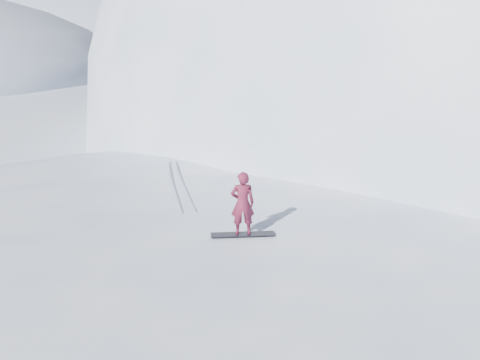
# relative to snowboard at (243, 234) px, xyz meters

# --- Properties ---
(ground) EXTENTS (400.00, 400.00, 0.00)m
(ground) POSITION_rel_snowboard_xyz_m (-0.80, -0.73, -2.41)
(ground) COLOR white
(ground) RESTS_ON ground
(near_ridge) EXTENTS (36.00, 28.00, 4.80)m
(near_ridge) POSITION_rel_snowboard_xyz_m (0.20, 2.27, -2.41)
(near_ridge) COLOR white
(near_ridge) RESTS_ON ground
(peak_shoulder) EXTENTS (28.00, 24.00, 18.00)m
(peak_shoulder) POSITION_rel_snowboard_xyz_m (9.20, 19.27, -2.41)
(peak_shoulder) COLOR white
(peak_shoulder) RESTS_ON ground
(far_ridge_c) EXTENTS (140.00, 90.00, 36.00)m
(far_ridge_c) POSITION_rel_snowboard_xyz_m (-40.80, 109.27, -2.41)
(far_ridge_c) COLOR white
(far_ridge_c) RESTS_ON ground
(wind_bumps) EXTENTS (16.00, 14.40, 1.00)m
(wind_bumps) POSITION_rel_snowboard_xyz_m (-1.36, 1.39, -2.41)
(wind_bumps) COLOR white
(wind_bumps) RESTS_ON ground
(snowboard) EXTENTS (1.57, 0.32, 0.03)m
(snowboard) POSITION_rel_snowboard_xyz_m (0.00, 0.00, 0.00)
(snowboard) COLOR black
(snowboard) RESTS_ON near_ridge
(snowboarder) EXTENTS (0.59, 0.39, 1.59)m
(snowboarder) POSITION_rel_snowboard_xyz_m (0.00, 0.00, 0.81)
(snowboarder) COLOR maroon
(snowboarder) RESTS_ON snowboard
(board_tracks) EXTENTS (1.35, 5.94, 0.04)m
(board_tracks) POSITION_rel_snowboard_xyz_m (-1.86, 4.54, 0.01)
(board_tracks) COLOR silver
(board_tracks) RESTS_ON ground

